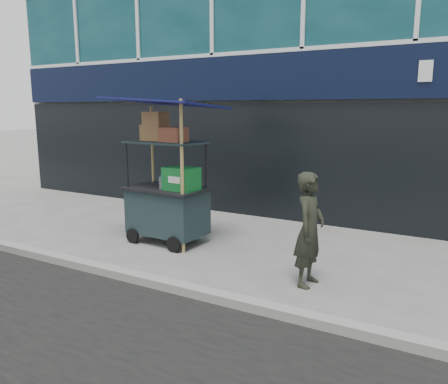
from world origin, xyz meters
The scene contains 4 objects.
ground centered at (0.00, 0.00, 0.00)m, with size 80.00×80.00×0.00m, color slate.
curb centered at (0.00, -0.20, 0.06)m, with size 80.00×0.18×0.12m, color gray.
vendor_cart centered at (-1.47, 1.47, 0.87)m, with size 1.91×1.41×2.48m.
vendor_man centered at (1.25, 0.84, 0.75)m, with size 0.55×0.36×1.50m, color black.
Camera 1 is at (2.93, -4.43, 2.28)m, focal length 35.00 mm.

